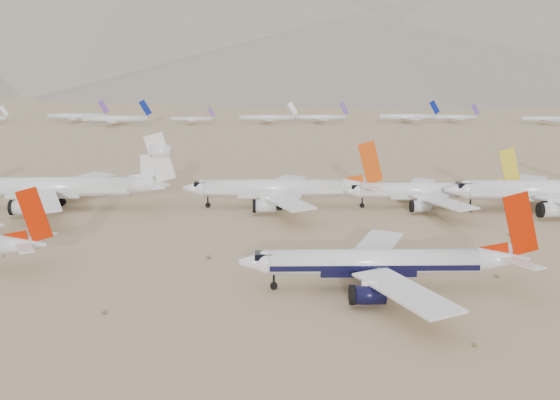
% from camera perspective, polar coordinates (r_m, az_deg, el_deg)
% --- Properties ---
extents(ground, '(7000.00, 7000.00, 0.00)m').
position_cam_1_polar(ground, '(116.09, 8.00, -7.32)').
color(ground, '#9A7A5A').
rests_on(ground, ground).
extents(main_airliner, '(49.57, 48.42, 17.49)m').
position_cam_1_polar(main_airliner, '(110.96, 9.66, -5.67)').
color(main_airliner, silver).
rests_on(main_airliner, ground).
extents(row2_navy_widebody, '(57.79, 56.51, 20.56)m').
position_cam_1_polar(row2_navy_widebody, '(184.68, 23.81, 0.80)').
color(row2_navy_widebody, silver).
rests_on(row2_navy_widebody, ground).
extents(row2_gold_tail, '(47.37, 46.32, 16.86)m').
position_cam_1_polar(row2_gold_tail, '(178.70, 13.47, 0.82)').
color(row2_gold_tail, silver).
rests_on(row2_gold_tail, ground).
extents(row2_orange_tail, '(52.60, 51.45, 18.76)m').
position_cam_1_polar(row2_orange_tail, '(173.86, 0.16, 1.03)').
color(row2_orange_tail, silver).
rests_on(row2_orange_tail, ground).
extents(row2_white_trijet, '(60.18, 58.81, 21.32)m').
position_cam_1_polar(row2_white_trijet, '(182.19, -19.35, 1.15)').
color(row2_white_trijet, silver).
rests_on(row2_white_trijet, ground).
extents(distant_storage_row, '(559.31, 68.93, 15.39)m').
position_cam_1_polar(distant_storage_row, '(447.25, 1.94, 7.55)').
color(distant_storage_row, silver).
rests_on(distant_storage_row, ground).
extents(mountain_range, '(7354.00, 3024.00, 470.00)m').
position_cam_1_polar(mountain_range, '(1765.06, 1.90, 16.79)').
color(mountain_range, slate).
rests_on(mountain_range, ground).
extents(foothills, '(4637.50, 1395.00, 155.00)m').
position_cam_1_polar(foothills, '(1325.66, 23.78, 12.14)').
color(foothills, slate).
rests_on(foothills, ground).
extents(desert_scrub, '(261.14, 122.54, 0.67)m').
position_cam_1_polar(desert_scrub, '(96.58, 12.70, -11.37)').
color(desert_scrub, brown).
rests_on(desert_scrub, ground).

